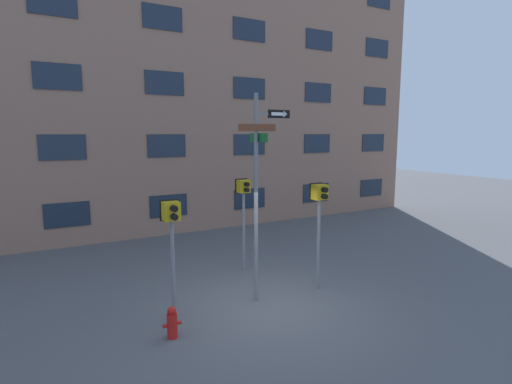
# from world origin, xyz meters

# --- Properties ---
(ground_plane) EXTENTS (60.00, 60.00, 0.00)m
(ground_plane) POSITION_xyz_m (0.00, 0.00, 0.00)
(ground_plane) COLOR #515154
(building_facade) EXTENTS (24.00, 0.63, 11.10)m
(building_facade) POSITION_xyz_m (0.00, 7.54, 5.55)
(building_facade) COLOR #936B56
(building_facade) RESTS_ON ground_plane
(street_sign_pole) EXTENTS (1.30, 0.77, 4.62)m
(street_sign_pole) POSITION_xyz_m (0.00, 0.43, 2.70)
(street_sign_pole) COLOR slate
(street_sign_pole) RESTS_ON ground_plane
(pedestrian_signal_left) EXTENTS (0.38, 0.40, 2.47)m
(pedestrian_signal_left) POSITION_xyz_m (-1.99, 0.40, 1.94)
(pedestrian_signal_left) COLOR slate
(pedestrian_signal_left) RESTS_ON ground_plane
(pedestrian_signal_right) EXTENTS (0.39, 0.40, 2.60)m
(pedestrian_signal_right) POSITION_xyz_m (1.62, 0.33, 2.04)
(pedestrian_signal_right) COLOR slate
(pedestrian_signal_right) RESTS_ON ground_plane
(pedestrian_signal_across) EXTENTS (0.37, 0.40, 2.55)m
(pedestrian_signal_across) POSITION_xyz_m (0.66, 2.43, 1.98)
(pedestrian_signal_across) COLOR slate
(pedestrian_signal_across) RESTS_ON ground_plane
(fire_hydrant) EXTENTS (0.35, 0.19, 0.61)m
(fire_hydrant) POSITION_xyz_m (-2.24, -0.28, 0.30)
(fire_hydrant) COLOR red
(fire_hydrant) RESTS_ON ground_plane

